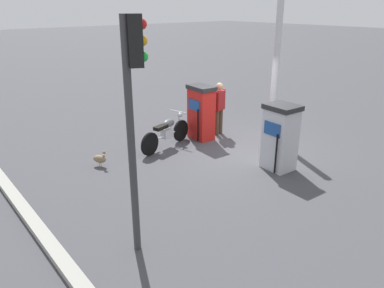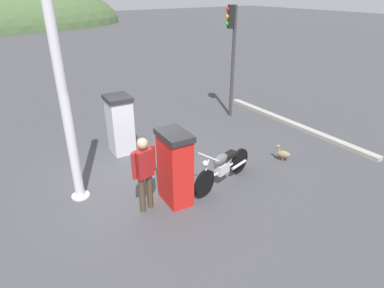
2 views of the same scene
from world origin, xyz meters
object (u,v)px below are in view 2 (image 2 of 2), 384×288
Objects in this scene: wandering_duck at (283,154)px; motorcycle_near_pump at (223,167)px; fuel_pump_near at (175,167)px; fuel_pump_far at (120,124)px; attendant_person at (144,170)px; canopy_support_pole at (66,114)px; roadside_traffic_light at (232,43)px.

motorcycle_near_pump is at bearing 179.71° from wandering_duck.
fuel_pump_near is 0.99× the size of fuel_pump_far.
canopy_support_pole reaches higher than attendant_person.
canopy_support_pole is at bearing 164.79° from wandering_duck.
canopy_support_pole is (-2.98, 1.37, 1.53)m from motorcycle_near_pump.
motorcycle_near_pump is 0.48× the size of canopy_support_pole.
motorcycle_near_pump is at bearing -131.62° from roadside_traffic_light.
fuel_pump_far is 1.00× the size of attendant_person.
roadside_traffic_light is (3.14, 3.53, 2.11)m from motorcycle_near_pump.
wandering_duck is 5.56m from canopy_support_pole.
canopy_support_pole reaches higher than roadside_traffic_light.
fuel_pump_near is 2.46m from canopy_support_pole.
fuel_pump_far is at bearing 138.43° from wandering_duck.
fuel_pump_near is at bearing -141.68° from roadside_traffic_light.
fuel_pump_near is 3.42m from wandering_duck.
fuel_pump_near is 2.93m from fuel_pump_far.
canopy_support_pole is (-6.12, -2.16, -0.58)m from roadside_traffic_light.
wandering_duck is (3.37, -0.06, -0.62)m from fuel_pump_near.
wandering_duck is (3.37, -2.99, -0.62)m from fuel_pump_far.
roadside_traffic_light reaches higher than fuel_pump_far.
fuel_pump_near is at bearing -90.00° from fuel_pump_far.
fuel_pump_far is (0.00, 2.93, 0.01)m from fuel_pump_near.
roadside_traffic_light is at bearing 48.38° from motorcycle_near_pump.
motorcycle_near_pump is at bearing -2.22° from fuel_pump_near.
motorcycle_near_pump is 2.11m from wandering_duck.
attendant_person is 0.40× the size of canopy_support_pole.
attendant_person reaches higher than fuel_pump_near.
fuel_pump_far is 3.68× the size of wandering_duck.
fuel_pump_far reaches higher than motorcycle_near_pump.
wandering_duck is at bearing -0.29° from motorcycle_near_pump.
attendant_person reaches higher than wandering_duck.
motorcycle_near_pump reaches higher than wandering_duck.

